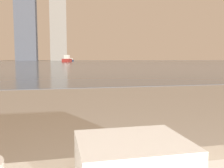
# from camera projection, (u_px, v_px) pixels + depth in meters

# --- Properties ---
(towel_stack) EXTENTS (0.26, 0.22, 0.12)m
(towel_stack) POSITION_uv_depth(u_px,v_px,m) (132.00, 164.00, 0.60)
(towel_stack) COLOR white
(towel_stack) RESTS_ON bathtub
(harbor_water) EXTENTS (180.00, 110.00, 0.01)m
(harbor_water) POSITION_uv_depth(u_px,v_px,m) (58.00, 62.00, 60.12)
(harbor_water) COLOR slate
(harbor_water) RESTS_ON ground_plane
(harbor_boat_0) EXTENTS (1.65, 2.84, 1.01)m
(harbor_boat_0) POSITION_uv_depth(u_px,v_px,m) (71.00, 60.00, 78.31)
(harbor_boat_0) COLOR navy
(harbor_boat_0) RESTS_ON harbor_water
(harbor_boat_3) EXTENTS (2.70, 4.86, 1.73)m
(harbor_boat_3) POSITION_uv_depth(u_px,v_px,m) (67.00, 60.00, 61.81)
(harbor_boat_3) COLOR maroon
(harbor_boat_3) RESTS_ON harbor_water
(skyline_tower_1) EXTENTS (8.78, 10.52, 27.75)m
(skyline_tower_1) POSITION_uv_depth(u_px,v_px,m) (26.00, 29.00, 110.28)
(skyline_tower_1) COLOR #4C515B
(skyline_tower_1) RESTS_ON ground_plane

